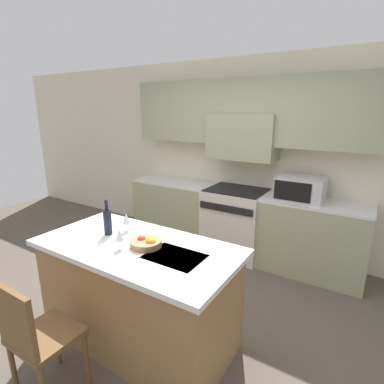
{
  "coord_description": "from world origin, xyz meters",
  "views": [
    {
      "loc": [
        1.58,
        -1.94,
        2.0
      ],
      "look_at": [
        -0.0,
        0.59,
        1.18
      ],
      "focal_mm": 28.0,
      "sensor_mm": 36.0,
      "label": 1
    }
  ],
  "objects_px": {
    "microwave": "(301,188)",
    "wine_glass_near": "(119,235)",
    "wine_bottle": "(108,221)",
    "wine_glass_far": "(126,219)",
    "range_stove": "(235,222)",
    "island_chair": "(35,335)",
    "fruit_bowl": "(146,243)"
  },
  "relations": [
    {
      "from": "fruit_bowl",
      "to": "wine_glass_far",
      "type": "bearing_deg",
      "value": 157.33
    },
    {
      "from": "range_stove",
      "to": "wine_glass_near",
      "type": "relative_size",
      "value": 5.52
    },
    {
      "from": "island_chair",
      "to": "wine_glass_near",
      "type": "distance_m",
      "value": 0.86
    },
    {
      "from": "island_chair",
      "to": "wine_glass_far",
      "type": "bearing_deg",
      "value": 93.64
    },
    {
      "from": "range_stove",
      "to": "fruit_bowl",
      "type": "distance_m",
      "value": 2.05
    },
    {
      "from": "microwave",
      "to": "wine_bottle",
      "type": "distance_m",
      "value": 2.33
    },
    {
      "from": "wine_bottle",
      "to": "wine_glass_far",
      "type": "xyz_separation_m",
      "value": [
        0.09,
        0.14,
        -0.0
      ]
    },
    {
      "from": "wine_bottle",
      "to": "fruit_bowl",
      "type": "relative_size",
      "value": 1.24
    },
    {
      "from": "range_stove",
      "to": "microwave",
      "type": "relative_size",
      "value": 1.74
    },
    {
      "from": "microwave",
      "to": "wine_glass_near",
      "type": "relative_size",
      "value": 3.17
    },
    {
      "from": "range_stove",
      "to": "fruit_bowl",
      "type": "height_order",
      "value": "fruit_bowl"
    },
    {
      "from": "wine_glass_near",
      "to": "microwave",
      "type": "bearing_deg",
      "value": 67.36
    },
    {
      "from": "microwave",
      "to": "island_chair",
      "type": "relative_size",
      "value": 0.58
    },
    {
      "from": "wine_glass_far",
      "to": "fruit_bowl",
      "type": "relative_size",
      "value": 0.67
    },
    {
      "from": "wine_glass_near",
      "to": "fruit_bowl",
      "type": "relative_size",
      "value": 0.67
    },
    {
      "from": "microwave",
      "to": "island_chair",
      "type": "bearing_deg",
      "value": -110.33
    },
    {
      "from": "range_stove",
      "to": "island_chair",
      "type": "relative_size",
      "value": 1.01
    },
    {
      "from": "microwave",
      "to": "wine_bottle",
      "type": "bearing_deg",
      "value": -121.07
    },
    {
      "from": "wine_bottle",
      "to": "wine_glass_far",
      "type": "distance_m",
      "value": 0.17
    },
    {
      "from": "wine_bottle",
      "to": "wine_glass_far",
      "type": "bearing_deg",
      "value": 56.75
    },
    {
      "from": "range_stove",
      "to": "wine_glass_near",
      "type": "bearing_deg",
      "value": -91.72
    },
    {
      "from": "island_chair",
      "to": "wine_glass_far",
      "type": "distance_m",
      "value": 1.1
    },
    {
      "from": "wine_glass_near",
      "to": "wine_bottle",
      "type": "bearing_deg",
      "value": 152.3
    },
    {
      "from": "range_stove",
      "to": "microwave",
      "type": "xyz_separation_m",
      "value": [
        0.84,
        0.02,
        0.6
      ]
    },
    {
      "from": "island_chair",
      "to": "wine_bottle",
      "type": "bearing_deg",
      "value": 100.36
    },
    {
      "from": "microwave",
      "to": "fruit_bowl",
      "type": "bearing_deg",
      "value": -110.49
    },
    {
      "from": "island_chair",
      "to": "fruit_bowl",
      "type": "xyz_separation_m",
      "value": [
        0.3,
        0.83,
        0.42
      ]
    },
    {
      "from": "range_stove",
      "to": "fruit_bowl",
      "type": "relative_size",
      "value": 3.68
    },
    {
      "from": "microwave",
      "to": "wine_glass_near",
      "type": "bearing_deg",
      "value": -112.64
    },
    {
      "from": "microwave",
      "to": "wine_glass_far",
      "type": "height_order",
      "value": "microwave"
    },
    {
      "from": "island_chair",
      "to": "microwave",
      "type": "bearing_deg",
      "value": 69.67
    },
    {
      "from": "wine_bottle",
      "to": "wine_glass_far",
      "type": "relative_size",
      "value": 1.86
    }
  ]
}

